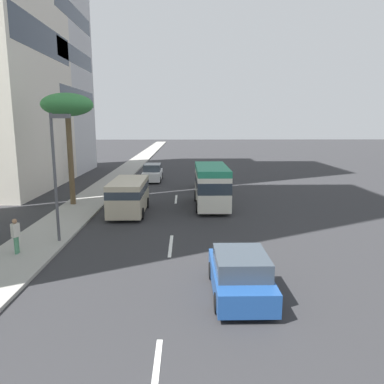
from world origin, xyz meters
TOP-DOWN VIEW (x-y plane):
  - ground_plane at (31.50, 0.00)m, footprint 198.00×198.00m
  - sidewalk_right at (31.50, 6.55)m, footprint 162.00×2.93m
  - lane_stripe_near at (5.17, 0.00)m, footprint 3.20×0.16m
  - lane_stripe_mid at (14.63, 0.00)m, footprint 3.20×0.16m
  - lane_stripe_far at (25.68, 0.00)m, footprint 3.20×0.16m
  - car_lead at (9.45, -2.58)m, footprint 4.12×1.95m
  - minibus_second at (23.05, -2.56)m, footprint 6.24×2.29m
  - car_third at (30.51, -3.09)m, footprint 4.58×1.87m
  - car_fourth at (35.02, 2.62)m, footprint 4.68×1.85m
  - van_fifth at (21.20, 2.97)m, footprint 5.18×2.23m
  - pedestrian_near_lamp at (13.30, 6.76)m, footprint 0.39×0.34m
  - palm_tree at (23.43, 7.30)m, footprint 3.46×3.46m
  - street_lamp at (15.06, 5.37)m, footprint 0.24×0.97m
  - office_tower_far at (40.18, 16.77)m, footprint 13.87×11.33m

SIDE VIEW (x-z plane):
  - ground_plane at x=31.50m, z-range 0.00..0.00m
  - lane_stripe_near at x=5.17m, z-range 0.00..0.01m
  - lane_stripe_mid at x=14.63m, z-range 0.00..0.01m
  - lane_stripe_far at x=25.68m, z-range 0.00..0.01m
  - sidewalk_right at x=31.50m, z-range 0.00..0.15m
  - car_lead at x=9.45m, z-range -0.04..1.50m
  - car_fourth at x=35.02m, z-range -0.05..1.66m
  - car_third at x=30.51m, z-range -0.05..1.67m
  - pedestrian_near_lamp at x=13.30m, z-range 0.22..1.80m
  - van_fifth at x=21.20m, z-range 0.17..2.37m
  - minibus_second at x=23.05m, z-range 0.14..3.04m
  - street_lamp at x=15.06m, z-range 0.92..7.07m
  - palm_tree at x=23.43m, z-range 3.05..10.74m
  - office_tower_far at x=40.18m, z-range 0.00..36.04m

